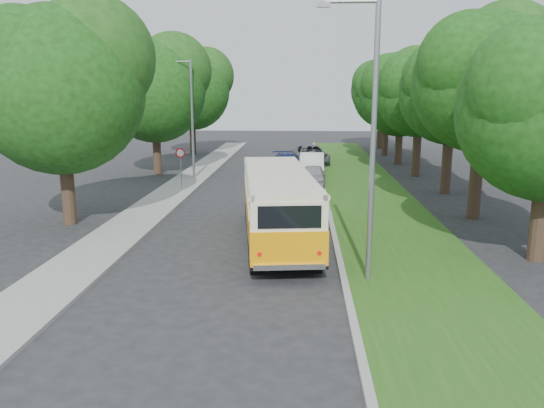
# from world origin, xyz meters

# --- Properties ---
(ground) EXTENTS (120.00, 120.00, 0.00)m
(ground) POSITION_xyz_m (0.00, 0.00, 0.00)
(ground) COLOR #252527
(ground) RESTS_ON ground
(curb) EXTENTS (0.20, 70.00, 0.15)m
(curb) POSITION_xyz_m (3.60, 5.00, 0.07)
(curb) COLOR gray
(curb) RESTS_ON ground
(grass_verge) EXTENTS (4.50, 70.00, 0.13)m
(grass_verge) POSITION_xyz_m (5.95, 5.00, 0.07)
(grass_verge) COLOR #255516
(grass_verge) RESTS_ON ground
(sidewalk) EXTENTS (2.20, 70.00, 0.12)m
(sidewalk) POSITION_xyz_m (-4.80, 5.00, 0.06)
(sidewalk) COLOR gray
(sidewalk) RESTS_ON ground
(treeline) EXTENTS (24.27, 41.91, 9.46)m
(treeline) POSITION_xyz_m (3.15, 17.99, 5.93)
(treeline) COLOR #332319
(treeline) RESTS_ON ground
(lamppost_near) EXTENTS (1.71, 0.16, 8.00)m
(lamppost_near) POSITION_xyz_m (4.21, -2.50, 4.37)
(lamppost_near) COLOR gray
(lamppost_near) RESTS_ON ground
(lamppost_far) EXTENTS (1.71, 0.16, 7.50)m
(lamppost_far) POSITION_xyz_m (-4.70, 16.00, 4.12)
(lamppost_far) COLOR gray
(lamppost_far) RESTS_ON ground
(warning_sign) EXTENTS (0.56, 0.10, 2.50)m
(warning_sign) POSITION_xyz_m (-4.50, 11.98, 1.71)
(warning_sign) COLOR gray
(warning_sign) RESTS_ON ground
(vintage_bus) EXTENTS (3.46, 9.39, 2.72)m
(vintage_bus) POSITION_xyz_m (1.45, 1.65, 1.36)
(vintage_bus) COLOR #FFA008
(vintage_bus) RESTS_ON ground
(car_silver) EXTENTS (1.63, 3.75, 1.26)m
(car_silver) POSITION_xyz_m (3.00, 13.70, 0.63)
(car_silver) COLOR #A1A0A5
(car_silver) RESTS_ON ground
(car_white) EXTENTS (1.70, 4.61, 1.51)m
(car_white) POSITION_xyz_m (3.00, 17.87, 0.75)
(car_white) COLOR white
(car_white) RESTS_ON ground
(car_blue) EXTENTS (2.59, 4.47, 1.22)m
(car_blue) POSITION_xyz_m (1.30, 20.24, 0.61)
(car_blue) COLOR navy
(car_blue) RESTS_ON ground
(car_grey) EXTENTS (3.10, 5.61, 1.49)m
(car_grey) POSITION_xyz_m (3.00, 23.59, 0.74)
(car_grey) COLOR #5A5D62
(car_grey) RESTS_ON ground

